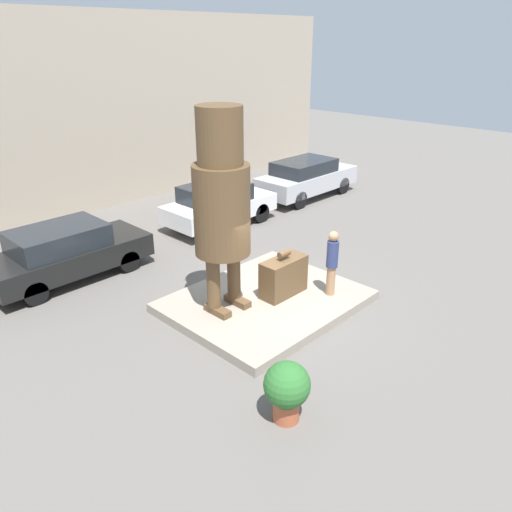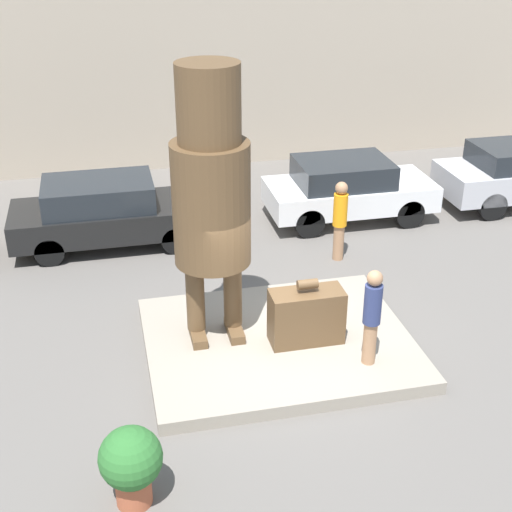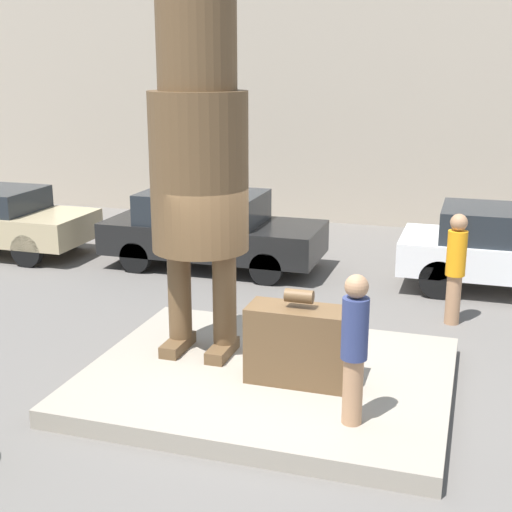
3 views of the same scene
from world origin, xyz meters
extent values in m
plane|color=#605B56|center=(0.00, 0.00, 0.00)|extent=(60.00, 60.00, 0.00)
cube|color=gray|center=(0.00, 0.00, 0.12)|extent=(4.59, 3.74, 0.23)
cube|color=tan|center=(0.00, 10.19, 3.58)|extent=(28.00, 0.60, 7.17)
cube|color=brown|center=(-1.38, 0.28, 0.31)|extent=(0.25, 0.73, 0.16)
cube|color=brown|center=(-0.73, 0.28, 0.31)|extent=(0.25, 0.73, 0.16)
cylinder|color=brown|center=(-1.38, 0.39, 1.03)|extent=(0.32, 0.32, 1.28)
cylinder|color=brown|center=(-0.73, 0.39, 1.03)|extent=(0.32, 0.32, 1.28)
cylinder|color=brown|center=(-1.05, 0.39, 2.70)|extent=(1.28, 1.28, 2.06)
cylinder|color=brown|center=(-1.05, 0.39, 4.35)|extent=(1.01, 1.01, 1.23)
cube|color=brown|center=(0.44, -0.19, 0.71)|extent=(1.26, 0.55, 0.96)
cylinder|color=brown|center=(0.44, -0.19, 1.35)|extent=(0.35, 0.17, 0.17)
cylinder|color=#A87A56|center=(1.27, -1.04, 0.62)|extent=(0.22, 0.22, 0.77)
cylinder|color=navy|center=(1.27, -1.04, 1.34)|extent=(0.29, 0.29, 0.68)
sphere|color=#A87A56|center=(1.27, -1.04, 1.81)|extent=(0.26, 0.26, 0.26)
cube|color=black|center=(-2.65, 5.01, 0.64)|extent=(4.40, 1.79, 0.64)
cube|color=#1E2328|center=(-2.87, 5.01, 1.25)|extent=(2.42, 1.61, 0.60)
cylinder|color=black|center=(-1.29, 5.82, 0.32)|extent=(0.63, 0.18, 0.63)
cylinder|color=black|center=(-1.29, 4.21, 0.32)|extent=(0.63, 0.18, 0.63)
cylinder|color=black|center=(-4.01, 5.82, 0.32)|extent=(0.63, 0.18, 0.63)
cylinder|color=black|center=(-4.01, 4.21, 0.32)|extent=(0.63, 0.18, 0.63)
cube|color=silver|center=(3.12, 5.18, 0.66)|extent=(4.04, 1.82, 0.61)
cube|color=#1E2328|center=(2.92, 5.18, 1.25)|extent=(2.22, 1.64, 0.57)
cylinder|color=black|center=(4.38, 6.00, 0.35)|extent=(0.71, 0.18, 0.71)
cylinder|color=black|center=(4.38, 4.36, 0.35)|extent=(0.71, 0.18, 0.71)
cylinder|color=black|center=(1.87, 6.00, 0.35)|extent=(0.71, 0.18, 0.71)
cylinder|color=black|center=(1.87, 4.36, 0.35)|extent=(0.71, 0.18, 0.71)
cube|color=#B7B7BC|center=(8.01, 5.15, 0.72)|extent=(4.69, 1.80, 0.71)
cube|color=#1E2328|center=(7.77, 5.15, 1.34)|extent=(2.58, 1.62, 0.53)
cylinder|color=black|center=(9.46, 5.95, 0.36)|extent=(0.72, 0.18, 0.72)
cylinder|color=black|center=(9.46, 4.34, 0.36)|extent=(0.72, 0.18, 0.72)
cylinder|color=black|center=(6.55, 5.95, 0.36)|extent=(0.72, 0.18, 0.72)
cylinder|color=black|center=(6.55, 4.34, 0.36)|extent=(0.72, 0.18, 0.72)
cylinder|color=#AD5638|center=(-2.73, -3.05, 0.20)|extent=(0.47, 0.47, 0.40)
sphere|color=#2D6B2D|center=(-2.73, -3.05, 0.75)|extent=(0.83, 0.83, 0.83)
cylinder|color=#A87A56|center=(2.16, 3.13, 0.41)|extent=(0.23, 0.23, 0.81)
cylinder|color=orange|center=(2.16, 3.13, 1.17)|extent=(0.31, 0.31, 0.72)
sphere|color=#A87A56|center=(2.16, 3.13, 1.67)|extent=(0.27, 0.27, 0.27)
camera|label=1|loc=(-8.09, -7.52, 6.25)|focal=35.00mm
camera|label=2|loc=(-2.71, -10.18, 7.10)|focal=50.00mm
camera|label=3|loc=(2.40, -8.13, 4.08)|focal=50.00mm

